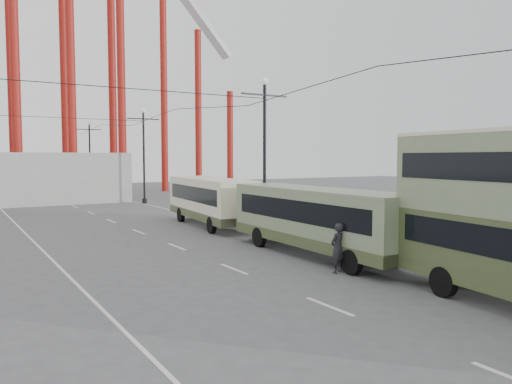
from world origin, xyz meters
TOP-DOWN VIEW (x-y plane):
  - ground at (0.00, 0.00)m, footprint 160.00×160.00m
  - road_markings at (-0.86, 19.70)m, footprint 12.52×120.00m
  - lamp_post_mid at (5.60, 18.00)m, footprint 3.20×0.44m
  - lamp_post_far at (5.60, 40.00)m, footprint 3.20×0.44m
  - lamp_post_distant at (5.60, 62.00)m, footprint 3.20×0.44m
  - fairground_shed at (-6.00, 47.00)m, footprint 22.00×10.00m
  - single_decker_green at (3.64, 10.43)m, footprint 2.79×11.10m
  - single_decker_cream at (3.95, 22.12)m, footprint 3.58×10.37m
  - pedestrian at (2.16, 7.28)m, footprint 0.81×0.62m

SIDE VIEW (x-z plane):
  - ground at x=0.00m, z-range 0.00..0.00m
  - road_markings at x=-0.86m, z-range 0.00..0.01m
  - pedestrian at x=2.16m, z-range 0.00..1.98m
  - single_decker_green at x=3.64m, z-range 0.20..3.32m
  - single_decker_cream at x=3.95m, z-range 0.20..3.36m
  - fairground_shed at x=-6.00m, z-range 0.00..5.00m
  - lamp_post_mid at x=5.60m, z-range 0.02..9.34m
  - lamp_post_far at x=5.60m, z-range 0.02..9.34m
  - lamp_post_distant at x=5.60m, z-range 0.02..9.34m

